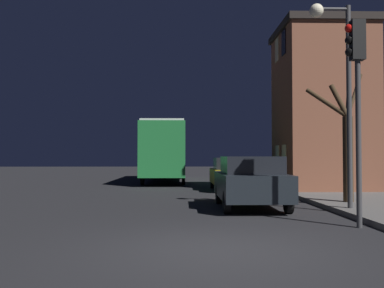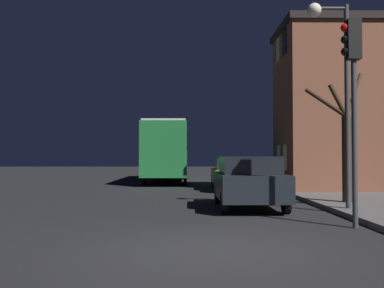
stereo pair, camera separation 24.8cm
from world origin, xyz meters
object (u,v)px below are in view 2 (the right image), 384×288
Objects in this scene: car_near_lane at (249,181)px; streetlamp at (336,70)px; bare_tree at (345,140)px; bus at (168,148)px; car_mid_lane at (233,173)px; traffic_light at (352,79)px.

streetlamp is at bearing -27.87° from car_near_lane.
streetlamp is 2.72m from bare_tree.
bus is 14.50m from car_near_lane.
bare_tree is (0.88, 1.71, -1.92)m from streetlamp.
car_mid_lane is at bearing 88.03° from car_near_lane.
traffic_light is at bearing -81.58° from car_mid_lane.
bare_tree reaches higher than bus.
streetlamp is at bearing 79.06° from traffic_light.
bare_tree is (1.35, 4.13, -1.22)m from traffic_light.
streetlamp is 9.05m from car_mid_lane.
traffic_light is 18.44m from bus.
bare_tree is at bearing -65.81° from car_mid_lane.
car_near_lane is (-1.81, 3.63, -2.49)m from traffic_light.
streetlamp is at bearing -76.04° from car_mid_lane.
bus is at bearing 115.48° from car_mid_lane.
streetlamp is 0.54× the size of bus.
bus is 2.74× the size of car_mid_lane.
bus is at bearing 105.62° from traffic_light.
traffic_light is 0.44× the size of bus.
car_near_lane is (-3.16, -0.51, -1.27)m from bare_tree.
car_mid_lane is (-2.04, 8.21, -3.22)m from streetlamp.
bus is (-6.30, 13.59, 0.03)m from bare_tree.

